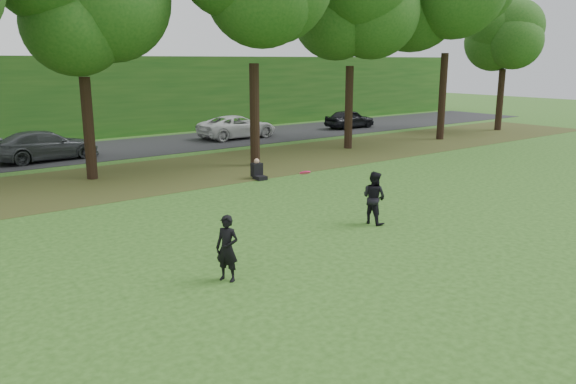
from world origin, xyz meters
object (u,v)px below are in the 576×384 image
object	(u,v)px
player_left	(227,248)
player_right	(374,198)
seated_person	(258,171)
frisbee	(305,173)

from	to	relation	value
player_left	player_right	bearing A→B (deg)	73.67
player_left	seated_person	bearing A→B (deg)	114.21
player_left	seated_person	size ratio (longest dim) A/B	1.79
frisbee	seated_person	distance (m)	9.41
player_left	frisbee	size ratio (longest dim) A/B	4.17
player_left	seated_person	xyz separation A→B (m)	(6.71, 8.62, -0.43)
player_right	seated_person	xyz separation A→B (m)	(0.91, 7.44, -0.48)
player_left	frisbee	distance (m)	2.86
seated_person	player_right	bearing A→B (deg)	-91.00
frisbee	seated_person	bearing A→B (deg)	62.94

